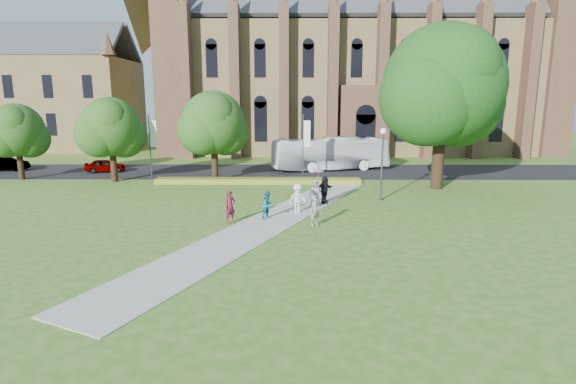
{
  "coord_description": "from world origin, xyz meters",
  "views": [
    {
      "loc": [
        0.95,
        -25.74,
        7.16
      ],
      "look_at": [
        0.74,
        1.52,
        1.6
      ],
      "focal_mm": 28.0,
      "sensor_mm": 36.0,
      "label": 1
    }
  ],
  "objects_px": {
    "large_tree": "(443,85)",
    "tour_coach": "(330,154)",
    "pedestrian_0": "(230,207)",
    "streetlamp": "(382,155)",
    "car_0": "(105,166)",
    "car_1": "(5,164)"
  },
  "relations": [
    {
      "from": "car_0",
      "to": "car_1",
      "type": "relative_size",
      "value": 0.89
    },
    {
      "from": "streetlamp",
      "to": "tour_coach",
      "type": "distance_m",
      "value": 14.79
    },
    {
      "from": "car_0",
      "to": "car_1",
      "type": "xyz_separation_m",
      "value": [
        -10.66,
        0.72,
        0.06
      ]
    },
    {
      "from": "car_1",
      "to": "streetlamp",
      "type": "bearing_deg",
      "value": -121.19
    },
    {
      "from": "large_tree",
      "to": "pedestrian_0",
      "type": "distance_m",
      "value": 20.49
    },
    {
      "from": "streetlamp",
      "to": "tour_coach",
      "type": "height_order",
      "value": "streetlamp"
    },
    {
      "from": "car_0",
      "to": "car_1",
      "type": "distance_m",
      "value": 10.69
    },
    {
      "from": "streetlamp",
      "to": "large_tree",
      "type": "distance_m",
      "value": 8.73
    },
    {
      "from": "streetlamp",
      "to": "car_0",
      "type": "relative_size",
      "value": 1.35
    },
    {
      "from": "tour_coach",
      "to": "pedestrian_0",
      "type": "relative_size",
      "value": 6.38
    },
    {
      "from": "tour_coach",
      "to": "car_0",
      "type": "bearing_deg",
      "value": 79.23
    },
    {
      "from": "tour_coach",
      "to": "car_0",
      "type": "height_order",
      "value": "tour_coach"
    },
    {
      "from": "tour_coach",
      "to": "large_tree",
      "type": "bearing_deg",
      "value": -156.24
    },
    {
      "from": "large_tree",
      "to": "tour_coach",
      "type": "height_order",
      "value": "large_tree"
    },
    {
      "from": "tour_coach",
      "to": "pedestrian_0",
      "type": "xyz_separation_m",
      "value": [
        -7.71,
        -20.93,
        -0.73
      ]
    },
    {
      "from": "car_1",
      "to": "pedestrian_0",
      "type": "height_order",
      "value": "pedestrian_0"
    },
    {
      "from": "tour_coach",
      "to": "pedestrian_0",
      "type": "height_order",
      "value": "tour_coach"
    },
    {
      "from": "streetlamp",
      "to": "car_1",
      "type": "distance_m",
      "value": 38.76
    },
    {
      "from": "large_tree",
      "to": "car_1",
      "type": "xyz_separation_m",
      "value": [
        -41.71,
        9.08,
        -7.62
      ]
    },
    {
      "from": "large_tree",
      "to": "car_0",
      "type": "bearing_deg",
      "value": 164.93
    },
    {
      "from": "streetlamp",
      "to": "car_1",
      "type": "relative_size",
      "value": 1.2
    },
    {
      "from": "streetlamp",
      "to": "car_1",
      "type": "xyz_separation_m",
      "value": [
        -36.21,
        13.58,
        -2.55
      ]
    }
  ]
}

